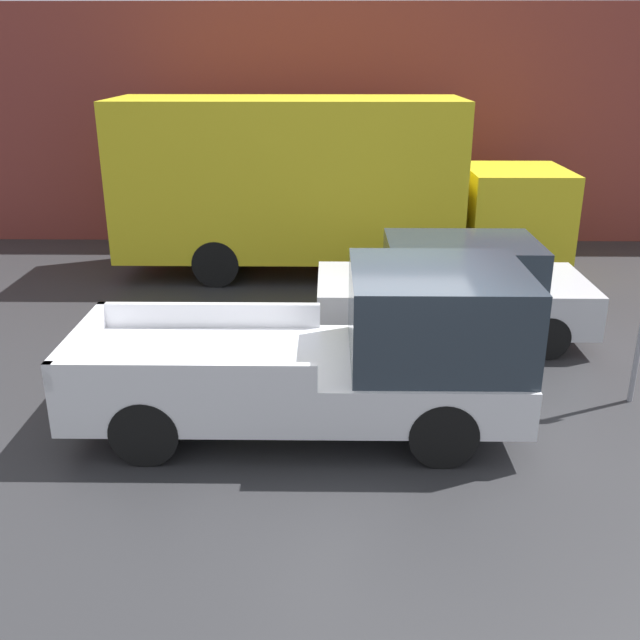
# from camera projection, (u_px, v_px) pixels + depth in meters

# --- Properties ---
(ground_plane) EXTENTS (60.00, 60.00, 0.00)m
(ground_plane) POSITION_uv_depth(u_px,v_px,m) (374.00, 421.00, 8.93)
(ground_plane) COLOR #2D2D30
(building_wall) EXTENTS (28.00, 0.15, 5.37)m
(building_wall) POSITION_uv_depth(u_px,v_px,m) (354.00, 127.00, 16.53)
(building_wall) COLOR brown
(building_wall) RESTS_ON ground
(pickup_truck) EXTENTS (5.33, 2.04, 2.00)m
(pickup_truck) POSITION_uv_depth(u_px,v_px,m) (345.00, 355.00, 8.53)
(pickup_truck) COLOR silver
(pickup_truck) RESTS_ON ground
(car) EXTENTS (4.25, 1.92, 1.59)m
(car) POSITION_uv_depth(u_px,v_px,m) (454.00, 289.00, 11.30)
(car) COLOR silver
(car) RESTS_ON ground
(delivery_truck) EXTENTS (8.97, 2.33, 3.49)m
(delivery_truck) POSITION_uv_depth(u_px,v_px,m) (320.00, 183.00, 14.35)
(delivery_truck) COLOR gold
(delivery_truck) RESTS_ON ground
(newspaper_box) EXTENTS (0.45, 0.40, 1.00)m
(newspaper_box) POSITION_uv_depth(u_px,v_px,m) (151.00, 222.00, 17.06)
(newspaper_box) COLOR red
(newspaper_box) RESTS_ON ground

